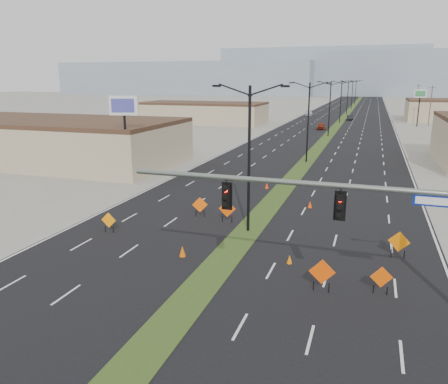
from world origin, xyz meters
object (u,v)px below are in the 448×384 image
(construction_sign_0, at_px, (109,221))
(construction_sign_1, at_px, (200,206))
(cone_3, at_px, (267,186))
(construction_sign_2, at_px, (227,209))
(streetlight_6, at_px, (356,92))
(streetlight_2, at_px, (330,107))
(car_left, at_px, (321,126))
(cone_1, at_px, (290,259))
(cone_0, at_px, (182,251))
(construction_sign_5, at_px, (399,243))
(pole_sign_west, at_px, (124,113))
(streetlight_0, at_px, (249,155))
(streetlight_5, at_px, (352,94))
(signal_mast, at_px, (386,221))
(streetlight_4, at_px, (348,96))
(pole_sign_east_far, at_px, (420,97))
(streetlight_1, at_px, (308,120))
(streetlight_3, at_px, (341,100))
(cone_2, at_px, (310,204))
(construction_sign_4, at_px, (381,278))
(car_mid, at_px, (350,118))
(car_far, at_px, (309,113))

(construction_sign_0, distance_m, construction_sign_1, 7.11)
(cone_3, bearing_deg, construction_sign_2, -92.18)
(streetlight_6, distance_m, construction_sign_2, 166.71)
(streetlight_2, bearing_deg, construction_sign_2, -92.10)
(construction_sign_1, bearing_deg, car_left, 65.09)
(cone_1, bearing_deg, cone_0, -170.81)
(construction_sign_5, distance_m, pole_sign_west, 29.10)
(streetlight_0, xyz_separation_m, streetlight_5, (0.00, 140.00, 0.00))
(signal_mast, height_order, streetlight_4, streetlight_4)
(streetlight_0, bearing_deg, pole_sign_west, 146.50)
(cone_1, bearing_deg, construction_sign_0, 174.45)
(cone_0, bearing_deg, streetlight_4, 88.78)
(streetlight_2, bearing_deg, construction_sign_1, -94.66)
(streetlight_5, xyz_separation_m, pole_sign_east_far, (17.41, -59.20, 1.19))
(pole_sign_east_far, bearing_deg, car_left, -152.67)
(streetlight_1, relative_size, streetlight_5, 1.00)
(streetlight_5, bearing_deg, streetlight_0, -90.00)
(streetlight_3, relative_size, streetlight_6, 1.00)
(streetlight_5, distance_m, car_left, 72.62)
(pole_sign_east_far, bearing_deg, streetlight_2, -131.13)
(signal_mast, distance_m, pole_sign_west, 31.99)
(streetlight_4, bearing_deg, signal_mast, -85.99)
(streetlight_3, distance_m, cone_2, 77.08)
(streetlight_3, height_order, cone_1, streetlight_3)
(streetlight_5, bearing_deg, construction_sign_4, -86.59)
(streetlight_0, xyz_separation_m, streetlight_2, (0.00, 56.00, 0.00))
(streetlight_5, height_order, car_left, streetlight_5)
(car_mid, relative_size, cone_1, 7.23)
(streetlight_1, relative_size, construction_sign_2, 5.88)
(car_mid, relative_size, cone_0, 5.70)
(streetlight_3, distance_m, construction_sign_2, 82.78)
(streetlight_1, bearing_deg, streetlight_2, 90.00)
(streetlight_6, height_order, car_far, streetlight_6)
(streetlight_6, bearing_deg, streetlight_3, -90.00)
(streetlight_1, relative_size, car_far, 1.98)
(construction_sign_0, bearing_deg, cone_0, -21.52)
(streetlight_6, relative_size, construction_sign_5, 5.99)
(streetlight_3, height_order, car_left, streetlight_3)
(streetlight_4, height_order, car_mid, streetlight_4)
(construction_sign_2, bearing_deg, car_mid, 78.75)
(car_far, relative_size, pole_sign_west, 0.57)
(construction_sign_0, xyz_separation_m, cone_1, (12.89, -1.25, -0.58))
(cone_1, bearing_deg, streetlight_5, 91.50)
(signal_mast, xyz_separation_m, streetlight_0, (-8.56, 10.00, 0.63))
(streetlight_6, relative_size, pole_sign_east_far, 1.22)
(construction_sign_5, distance_m, cone_0, 12.91)
(car_mid, height_order, construction_sign_1, construction_sign_1)
(signal_mast, relative_size, pole_sign_west, 1.85)
(construction_sign_4, distance_m, construction_sign_5, 5.22)
(car_left, xyz_separation_m, car_mid, (4.64, 24.76, -0.05))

